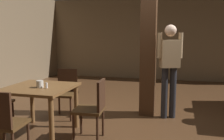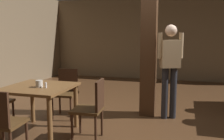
# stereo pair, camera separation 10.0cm
# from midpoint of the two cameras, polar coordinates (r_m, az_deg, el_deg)

# --- Properties ---
(ground_plane) EXTENTS (10.80, 10.80, 0.00)m
(ground_plane) POSITION_cam_midpoint_polar(r_m,az_deg,el_deg) (4.54, 6.03, -11.84)
(ground_plane) COLOR #4C301C
(wall_back) EXTENTS (8.00, 0.10, 2.80)m
(wall_back) POSITION_cam_midpoint_polar(r_m,az_deg,el_deg) (8.74, 10.94, 7.02)
(wall_back) COLOR #756047
(wall_back) RESTS_ON ground_plane
(pillar) EXTENTS (0.28, 0.28, 2.80)m
(pillar) POSITION_cam_midpoint_polar(r_m,az_deg,el_deg) (4.76, 7.74, 6.29)
(pillar) COLOR #422816
(pillar) RESTS_ON ground_plane
(dining_table) EXTENTS (0.97, 0.97, 0.76)m
(dining_table) POSITION_cam_midpoint_polar(r_m,az_deg,el_deg) (4.01, -16.86, -5.35)
(dining_table) COLOR brown
(dining_table) RESTS_ON ground_plane
(chair_north) EXTENTS (0.46, 0.46, 0.89)m
(chair_north) POSITION_cam_midpoint_polar(r_m,az_deg,el_deg) (4.78, -11.12, -4.59)
(chair_north) COLOR #4C3319
(chair_north) RESTS_ON ground_plane
(chair_east) EXTENTS (0.45, 0.45, 0.89)m
(chair_east) POSITION_cam_midpoint_polar(r_m,az_deg,el_deg) (3.68, -5.02, -8.32)
(chair_east) COLOR #4C3319
(chair_east) RESTS_ON ground_plane
(chair_south) EXTENTS (0.45, 0.45, 0.89)m
(chair_south) POSITION_cam_midpoint_polar(r_m,az_deg,el_deg) (3.34, -24.41, -10.74)
(chair_south) COLOR #4C3319
(chair_south) RESTS_ON ground_plane
(napkin_cup) EXTENTS (0.11, 0.11, 0.11)m
(napkin_cup) POSITION_cam_midpoint_polar(r_m,az_deg,el_deg) (3.90, -16.88, -3.09)
(napkin_cup) COLOR beige
(napkin_cup) RESTS_ON dining_table
(salt_shaker) EXTENTS (0.03, 0.03, 0.08)m
(salt_shaker) POSITION_cam_midpoint_polar(r_m,az_deg,el_deg) (3.82, -15.46, -3.43)
(salt_shaker) COLOR silver
(salt_shaker) RESTS_ON dining_table
(standing_person) EXTENTS (0.46, 0.31, 1.72)m
(standing_person) POSITION_cam_midpoint_polar(r_m,az_deg,el_deg) (4.65, 12.41, 1.22)
(standing_person) COLOR tan
(standing_person) RESTS_ON ground_plane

